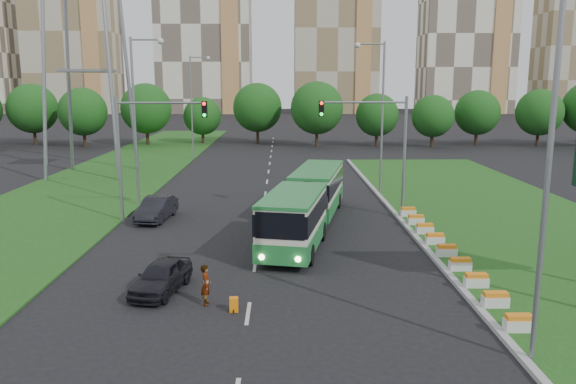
{
  "coord_description": "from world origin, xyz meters",
  "views": [
    {
      "loc": [
        -1.7,
        -26.5,
        8.74
      ],
      "look_at": [
        -1.31,
        5.42,
        2.6
      ],
      "focal_mm": 35.0,
      "sensor_mm": 36.0,
      "label": 1
    }
  ],
  "objects_px": {
    "car_left_far": "(157,209)",
    "traffic_mast_left": "(144,139)",
    "car_left_near": "(161,276)",
    "pedestrian": "(206,285)",
    "articulated_bus": "(305,202)",
    "traffic_mast_median": "(380,137)",
    "shopping_trolley": "(234,305)"
  },
  "relations": [
    {
      "from": "traffic_mast_left",
      "to": "car_left_near",
      "type": "relative_size",
      "value": 2.0
    },
    {
      "from": "car_left_near",
      "to": "pedestrian",
      "type": "xyz_separation_m",
      "value": [
        2.1,
        -1.46,
        0.15
      ]
    },
    {
      "from": "pedestrian",
      "to": "car_left_far",
      "type": "bearing_deg",
      "value": 17.4
    },
    {
      "from": "articulated_bus",
      "to": "shopping_trolley",
      "type": "xyz_separation_m",
      "value": [
        -3.33,
        -12.68,
        -1.42
      ]
    },
    {
      "from": "articulated_bus",
      "to": "car_left_near",
      "type": "bearing_deg",
      "value": -110.5
    },
    {
      "from": "traffic_mast_median",
      "to": "car_left_near",
      "type": "height_order",
      "value": "traffic_mast_median"
    },
    {
      "from": "traffic_mast_median",
      "to": "pedestrian",
      "type": "height_order",
      "value": "traffic_mast_median"
    },
    {
      "from": "car_left_near",
      "to": "pedestrian",
      "type": "height_order",
      "value": "pedestrian"
    },
    {
      "from": "pedestrian",
      "to": "articulated_bus",
      "type": "bearing_deg",
      "value": -22.74
    },
    {
      "from": "traffic_mast_median",
      "to": "traffic_mast_left",
      "type": "bearing_deg",
      "value": -176.23
    },
    {
      "from": "traffic_mast_median",
      "to": "articulated_bus",
      "type": "xyz_separation_m",
      "value": [
        -5.01,
        -3.14,
        -3.65
      ]
    },
    {
      "from": "pedestrian",
      "to": "shopping_trolley",
      "type": "distance_m",
      "value": 1.48
    },
    {
      "from": "traffic_mast_median",
      "to": "shopping_trolley",
      "type": "bearing_deg",
      "value": -117.79
    },
    {
      "from": "car_left_far",
      "to": "pedestrian",
      "type": "bearing_deg",
      "value": -63.77
    },
    {
      "from": "car_left_far",
      "to": "pedestrian",
      "type": "relative_size",
      "value": 2.74
    },
    {
      "from": "car_left_far",
      "to": "articulated_bus",
      "type": "bearing_deg",
      "value": -7.98
    },
    {
      "from": "car_left_near",
      "to": "car_left_far",
      "type": "height_order",
      "value": "car_left_far"
    },
    {
      "from": "traffic_mast_left",
      "to": "articulated_bus",
      "type": "height_order",
      "value": "traffic_mast_left"
    },
    {
      "from": "car_left_near",
      "to": "pedestrian",
      "type": "relative_size",
      "value": 2.41
    },
    {
      "from": "car_left_far",
      "to": "traffic_mast_left",
      "type": "bearing_deg",
      "value": -136.02
    },
    {
      "from": "car_left_near",
      "to": "shopping_trolley",
      "type": "xyz_separation_m",
      "value": [
        3.27,
        -2.18,
        -0.4
      ]
    },
    {
      "from": "articulated_bus",
      "to": "car_left_near",
      "type": "distance_m",
      "value": 12.45
    },
    {
      "from": "traffic_mast_left",
      "to": "pedestrian",
      "type": "distance_m",
      "value": 15.84
    },
    {
      "from": "traffic_mast_median",
      "to": "shopping_trolley",
      "type": "relative_size",
      "value": 13.95
    },
    {
      "from": "articulated_bus",
      "to": "traffic_mast_median",
      "type": "bearing_deg",
      "value": 43.69
    },
    {
      "from": "articulated_bus",
      "to": "pedestrian",
      "type": "distance_m",
      "value": 12.81
    },
    {
      "from": "shopping_trolley",
      "to": "car_left_far",
      "type": "bearing_deg",
      "value": 110.18
    },
    {
      "from": "car_left_near",
      "to": "shopping_trolley",
      "type": "bearing_deg",
      "value": -21.9
    },
    {
      "from": "shopping_trolley",
      "to": "traffic_mast_left",
      "type": "bearing_deg",
      "value": 112.36
    },
    {
      "from": "car_left_near",
      "to": "shopping_trolley",
      "type": "height_order",
      "value": "car_left_near"
    },
    {
      "from": "traffic_mast_median",
      "to": "articulated_bus",
      "type": "relative_size",
      "value": 0.47
    },
    {
      "from": "articulated_bus",
      "to": "car_left_near",
      "type": "height_order",
      "value": "articulated_bus"
    }
  ]
}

